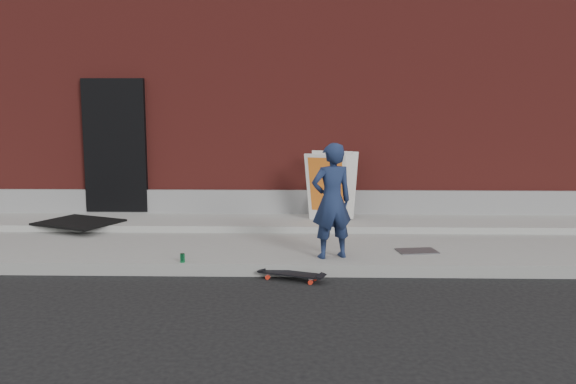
{
  "coord_description": "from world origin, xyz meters",
  "views": [
    {
      "loc": [
        0.55,
        -6.49,
        1.92
      ],
      "look_at": [
        0.38,
        0.8,
        0.92
      ],
      "focal_mm": 35.0,
      "sensor_mm": 36.0,
      "label": 1
    }
  ],
  "objects_px": {
    "skateboard": "(291,274)",
    "soda_can": "(182,258)",
    "child": "(332,201)",
    "pizza_sign": "(331,185)"
  },
  "relations": [
    {
      "from": "pizza_sign",
      "to": "soda_can",
      "type": "xyz_separation_m",
      "value": [
        -1.91,
        -2.33,
        -0.6
      ]
    },
    {
      "from": "child",
      "to": "pizza_sign",
      "type": "xyz_separation_m",
      "value": [
        0.1,
        2.04,
        -0.06
      ]
    },
    {
      "from": "pizza_sign",
      "to": "soda_can",
      "type": "distance_m",
      "value": 3.07
    },
    {
      "from": "child",
      "to": "soda_can",
      "type": "xyz_separation_m",
      "value": [
        -1.81,
        -0.29,
        -0.66
      ]
    },
    {
      "from": "child",
      "to": "soda_can",
      "type": "bearing_deg",
      "value": -9.9
    },
    {
      "from": "skateboard",
      "to": "soda_can",
      "type": "distance_m",
      "value": 1.34
    },
    {
      "from": "skateboard",
      "to": "soda_can",
      "type": "relative_size",
      "value": 7.29
    },
    {
      "from": "child",
      "to": "pizza_sign",
      "type": "distance_m",
      "value": 2.04
    },
    {
      "from": "child",
      "to": "pizza_sign",
      "type": "relative_size",
      "value": 1.3
    },
    {
      "from": "pizza_sign",
      "to": "child",
      "type": "bearing_deg",
      "value": -92.88
    }
  ]
}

